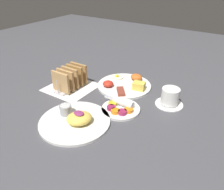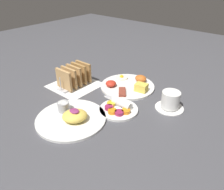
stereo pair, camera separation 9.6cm
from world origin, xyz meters
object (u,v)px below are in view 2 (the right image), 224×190
plate_condiments (119,108)px  coffee_cup (170,101)px  toast_rack (74,76)px  plate_breakfast (128,85)px  plate_foreground (71,117)px

plate_condiments → coffee_cup: bearing=44.7°
plate_condiments → toast_rack: size_ratio=0.97×
plate_breakfast → plate_foreground: plate_foreground is taller
plate_foreground → toast_rack: size_ratio=1.52×
plate_foreground → coffee_cup: 0.41m
toast_rack → plate_breakfast: bearing=36.1°
coffee_cup → plate_breakfast: bearing=170.6°
plate_breakfast → coffee_cup: bearing=-9.4°
plate_breakfast → coffee_cup: coffee_cup is taller
plate_condiments → coffee_cup: 0.22m
plate_condiments → toast_rack: bearing=173.7°
plate_breakfast → plate_foreground: size_ratio=0.98×
plate_breakfast → plate_condiments: plate_breakfast is taller
plate_foreground → plate_breakfast: bearing=88.5°
plate_foreground → toast_rack: toast_rack is taller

